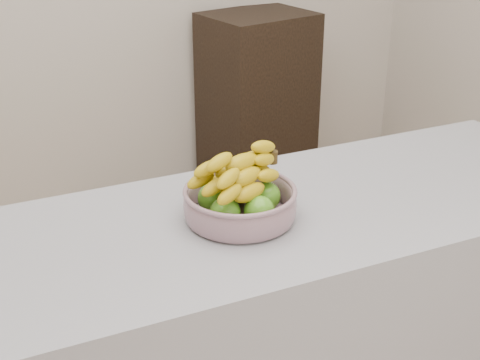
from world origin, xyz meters
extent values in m
cube|color=black|center=(0.98, 1.78, 0.48)|extent=(0.61, 0.53, 0.97)
cylinder|color=#9EA7BE|center=(0.02, -0.10, 0.91)|extent=(0.23, 0.23, 0.01)
torus|color=#9EA7BE|center=(0.02, -0.10, 0.97)|extent=(0.27, 0.27, 0.01)
sphere|color=#409018|center=(0.04, -0.16, 0.95)|extent=(0.07, 0.07, 0.07)
sphere|color=#409018|center=(0.09, -0.10, 0.95)|extent=(0.07, 0.07, 0.07)
sphere|color=#409018|center=(0.04, -0.03, 0.95)|extent=(0.07, 0.07, 0.07)
sphere|color=#409018|center=(-0.03, -0.06, 0.95)|extent=(0.07, 0.07, 0.07)
sphere|color=#409018|center=(-0.03, -0.13, 0.95)|extent=(0.07, 0.07, 0.07)
ellipsoid|color=yellow|center=(0.02, -0.14, 0.99)|extent=(0.17, 0.10, 0.04)
ellipsoid|color=yellow|center=(0.01, -0.10, 0.99)|extent=(0.17, 0.09, 0.04)
ellipsoid|color=yellow|center=(0.00, -0.06, 0.99)|extent=(0.17, 0.07, 0.04)
ellipsoid|color=yellow|center=(0.03, -0.12, 1.02)|extent=(0.17, 0.11, 0.04)
ellipsoid|color=yellow|center=(0.01, -0.07, 1.02)|extent=(0.17, 0.06, 0.04)
ellipsoid|color=yellow|center=(0.03, -0.09, 1.04)|extent=(0.17, 0.09, 0.04)
cylinder|color=#3C2D13|center=(0.12, -0.07, 1.03)|extent=(0.03, 0.03, 0.03)
camera|label=1|loc=(-0.55, -1.36, 1.65)|focal=50.00mm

